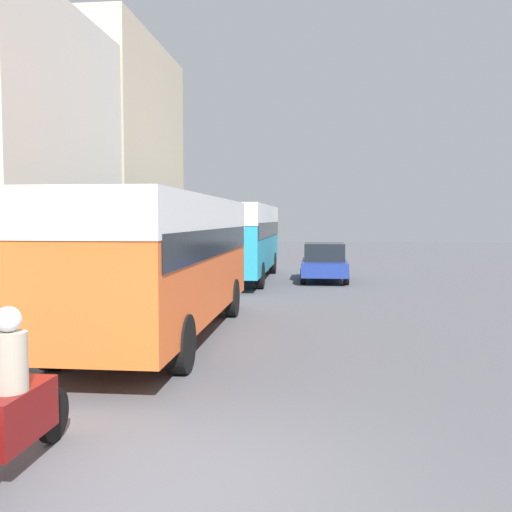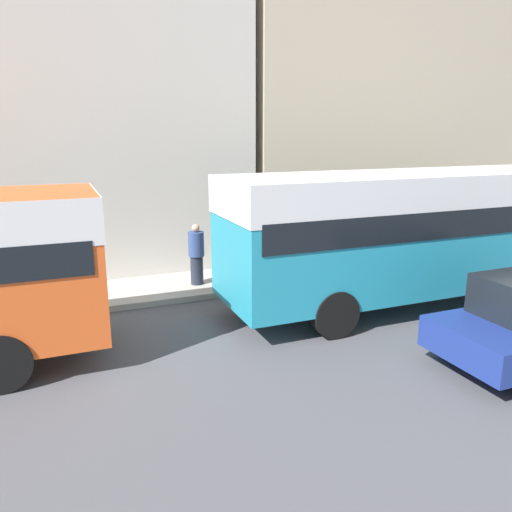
{
  "view_description": "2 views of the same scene",
  "coord_description": "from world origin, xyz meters",
  "px_view_note": "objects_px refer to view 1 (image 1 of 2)",
  "views": [
    {
      "loc": [
        1.33,
        -5.14,
        2.59
      ],
      "look_at": [
        -0.65,
        13.15,
        1.4
      ],
      "focal_mm": 40.0,
      "sensor_mm": 36.0,
      "label": 1
    },
    {
      "loc": [
        7.37,
        10.75,
        4.08
      ],
      "look_at": [
        -1.72,
        14.48,
        1.62
      ],
      "focal_mm": 35.0,
      "sensor_mm": 36.0,
      "label": 2
    }
  ],
  "objects_px": {
    "pedestrian_near_curb": "(137,266)",
    "bus_following": "(241,232)",
    "motorcycle_behind_lead": "(14,408)",
    "bus_lead": "(161,247)",
    "car_crossing": "(324,262)",
    "pedestrian_walking_away": "(56,284)"
  },
  "relations": [
    {
      "from": "bus_lead",
      "to": "motorcycle_behind_lead",
      "type": "height_order",
      "value": "bus_lead"
    },
    {
      "from": "bus_following",
      "to": "motorcycle_behind_lead",
      "type": "bearing_deg",
      "value": -89.39
    },
    {
      "from": "motorcycle_behind_lead",
      "to": "pedestrian_near_curb",
      "type": "distance_m",
      "value": 14.25
    },
    {
      "from": "motorcycle_behind_lead",
      "to": "pedestrian_walking_away",
      "type": "distance_m",
      "value": 8.35
    },
    {
      "from": "pedestrian_near_curb",
      "to": "pedestrian_walking_away",
      "type": "distance_m",
      "value": 6.19
    },
    {
      "from": "bus_following",
      "to": "pedestrian_near_curb",
      "type": "bearing_deg",
      "value": -122.55
    },
    {
      "from": "bus_following",
      "to": "pedestrian_near_curb",
      "type": "height_order",
      "value": "bus_following"
    },
    {
      "from": "bus_lead",
      "to": "bus_following",
      "type": "distance_m",
      "value": 11.91
    },
    {
      "from": "car_crossing",
      "to": "pedestrian_near_curb",
      "type": "height_order",
      "value": "pedestrian_near_curb"
    },
    {
      "from": "pedestrian_near_curb",
      "to": "bus_following",
      "type": "bearing_deg",
      "value": 57.45
    },
    {
      "from": "bus_following",
      "to": "pedestrian_walking_away",
      "type": "height_order",
      "value": "bus_following"
    },
    {
      "from": "car_crossing",
      "to": "pedestrian_near_curb",
      "type": "distance_m",
      "value": 7.99
    },
    {
      "from": "bus_lead",
      "to": "bus_following",
      "type": "height_order",
      "value": "bus_following"
    },
    {
      "from": "bus_following",
      "to": "car_crossing",
      "type": "bearing_deg",
      "value": -2.26
    },
    {
      "from": "motorcycle_behind_lead",
      "to": "car_crossing",
      "type": "height_order",
      "value": "motorcycle_behind_lead"
    },
    {
      "from": "bus_lead",
      "to": "pedestrian_walking_away",
      "type": "relative_size",
      "value": 5.36
    },
    {
      "from": "bus_lead",
      "to": "pedestrian_near_curb",
      "type": "distance_m",
      "value": 7.81
    },
    {
      "from": "bus_lead",
      "to": "car_crossing",
      "type": "xyz_separation_m",
      "value": [
        3.67,
        11.77,
        -1.17
      ]
    },
    {
      "from": "bus_lead",
      "to": "car_crossing",
      "type": "height_order",
      "value": "bus_lead"
    },
    {
      "from": "bus_following",
      "to": "pedestrian_near_curb",
      "type": "relative_size",
      "value": 6.07
    },
    {
      "from": "car_crossing",
      "to": "pedestrian_walking_away",
      "type": "distance_m",
      "value": 12.6
    },
    {
      "from": "bus_following",
      "to": "pedestrian_walking_away",
      "type": "xyz_separation_m",
      "value": [
        -3.01,
        -10.91,
        -1.02
      ]
    }
  ]
}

